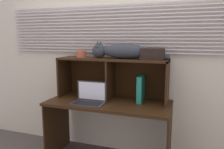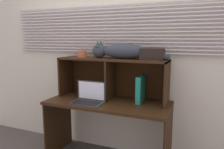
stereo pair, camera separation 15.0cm
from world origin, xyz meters
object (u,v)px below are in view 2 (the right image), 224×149
laptop (89,98)px  book_stack (96,95)px  storage_box (152,54)px  small_basket (82,54)px  cat (120,51)px  binder_upright (141,89)px

laptop → book_stack: 0.25m
book_stack → storage_box: bearing=-0.5°
laptop → book_stack: (-0.04, 0.24, -0.03)m
small_basket → storage_box: size_ratio=0.44×
cat → storage_box: 0.36m
book_stack → laptop: bearing=-80.9°
cat → book_stack: bearing=178.9°
book_stack → storage_box: size_ratio=1.00×
laptop → storage_box: 0.83m
book_stack → storage_box: storage_box is taller
small_basket → storage_box: storage_box is taller
binder_upright → storage_box: bearing=0.0°
storage_box → binder_upright: bearing=180.0°
laptop → storage_box: storage_box is taller
cat → binder_upright: cat is taller
binder_upright → book_stack: 0.57m
storage_box → small_basket: bearing=180.0°
laptop → small_basket: small_basket is taller
binder_upright → book_stack: size_ratio=1.20×
binder_upright → book_stack: (-0.56, 0.01, -0.12)m
book_stack → small_basket: size_ratio=2.28×
cat → book_stack: (-0.32, 0.01, -0.53)m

